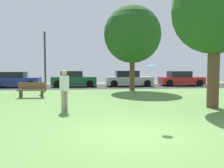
# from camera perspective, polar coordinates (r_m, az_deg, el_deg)

# --- Properties ---
(ground_plane) EXTENTS (44.00, 44.00, 0.00)m
(ground_plane) POSITION_cam_1_polar(r_m,az_deg,el_deg) (6.30, 5.35, -11.93)
(ground_plane) COLOR #5B8442
(road_strip) EXTENTS (44.00, 6.40, 0.01)m
(road_strip) POSITION_cam_1_polar(r_m,az_deg,el_deg) (22.04, -2.97, -0.58)
(road_strip) COLOR #28282B
(road_strip) RESTS_ON ground_plane
(birch_tree_lone) EXTENTS (3.67, 3.67, 6.00)m
(birch_tree_lone) POSITION_cam_1_polar(r_m,az_deg,el_deg) (11.18, 24.13, 16.03)
(birch_tree_lone) COLOR brown
(birch_tree_lone) RESTS_ON ground_plane
(oak_tree_left) EXTENTS (4.36, 4.36, 6.49)m
(oak_tree_left) POSITION_cam_1_polar(r_m,az_deg,el_deg) (18.08, 5.06, 12.06)
(oak_tree_left) COLOR brown
(oak_tree_left) RESTS_ON ground_plane
(person_thrower) EXTENTS (0.39, 0.38, 1.65)m
(person_thrower) POSITION_cam_1_polar(r_m,az_deg,el_deg) (9.46, -11.70, -1.10)
(person_thrower) COLOR gray
(person_thrower) RESTS_ON ground_plane
(frisbee_disc) EXTENTS (0.29, 0.29, 0.08)m
(frisbee_disc) POSITION_cam_1_polar(r_m,az_deg,el_deg) (7.12, 9.45, 4.45)
(frisbee_disc) COLOR #2DB2E0
(parked_car_blue) EXTENTS (4.15, 2.04, 1.40)m
(parked_car_blue) POSITION_cam_1_polar(r_m,az_deg,el_deg) (22.88, -22.60, 0.91)
(parked_car_blue) COLOR #233893
(parked_car_blue) RESTS_ON ground_plane
(parked_car_green) EXTENTS (4.11, 1.96, 1.47)m
(parked_car_green) POSITION_cam_1_polar(r_m,az_deg,el_deg) (21.87, -9.41, 1.10)
(parked_car_green) COLOR #195633
(parked_car_green) RESTS_ON ground_plane
(parked_car_silver) EXTENTS (4.46, 1.98, 1.49)m
(parked_car_silver) POSITION_cam_1_polar(r_m,az_deg,el_deg) (22.29, 4.14, 1.20)
(parked_car_silver) COLOR #B7B7BC
(parked_car_silver) RESTS_ON ground_plane
(parked_car_red) EXTENTS (4.25, 1.99, 1.44)m
(parked_car_red) POSITION_cam_1_polar(r_m,az_deg,el_deg) (23.83, 16.61, 1.17)
(parked_car_red) COLOR #B21E1E
(parked_car_red) RESTS_ON ground_plane
(park_bench) EXTENTS (1.60, 0.45, 0.90)m
(park_bench) POSITION_cam_1_polar(r_m,az_deg,el_deg) (14.30, -19.21, -1.36)
(park_bench) COLOR brown
(park_bench) RESTS_ON ground_plane
(street_lamp_post) EXTENTS (0.14, 0.14, 4.50)m
(street_lamp_post) POSITION_cam_1_polar(r_m,az_deg,el_deg) (18.43, -16.22, 5.40)
(street_lamp_post) COLOR #2D2D33
(street_lamp_post) RESTS_ON ground_plane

